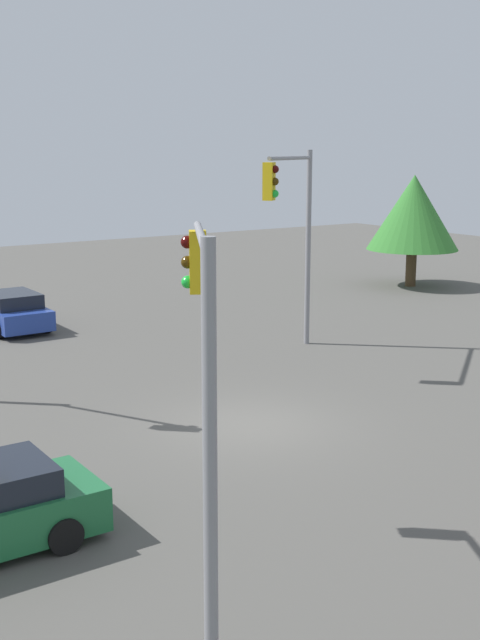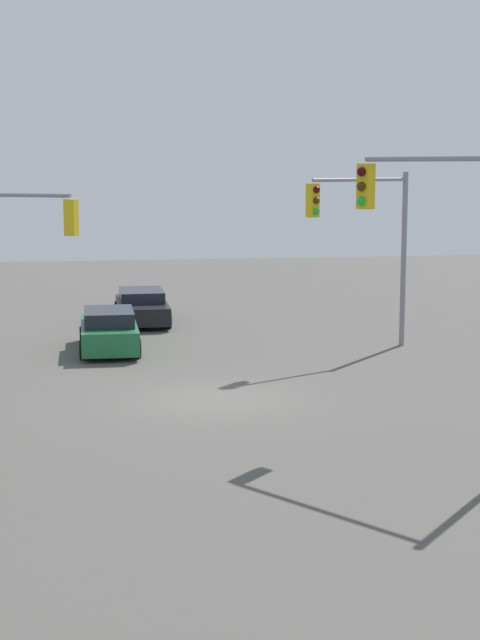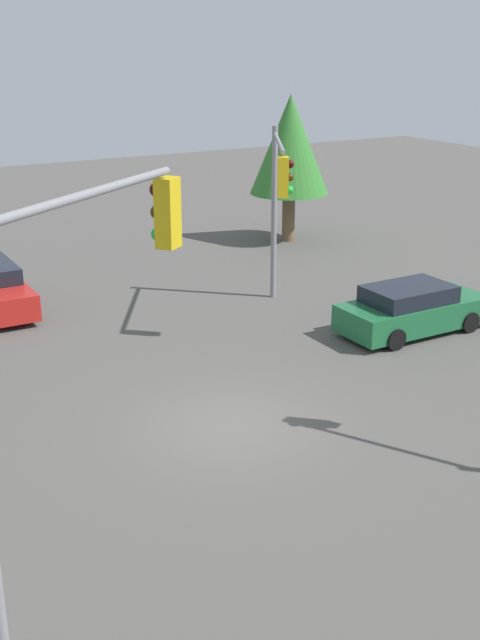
# 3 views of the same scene
# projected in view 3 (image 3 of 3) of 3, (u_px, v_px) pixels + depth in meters

# --- Properties ---
(ground_plane) EXTENTS (80.00, 80.00, 0.00)m
(ground_plane) POSITION_uv_depth(u_px,v_px,m) (230.00, 426.00, 17.69)
(ground_plane) COLOR #54514C
(sedan_green) EXTENTS (1.96, 4.49, 1.42)m
(sedan_green) POSITION_uv_depth(u_px,v_px,m) (412.00, 309.00, 23.10)
(sedan_green) COLOR #1E6638
(sedan_green) RESTS_ON ground_plane
(traffic_signal_main) EXTENTS (2.91, 3.85, 6.52)m
(traffic_signal_main) POSITION_uv_depth(u_px,v_px,m) (69.00, 343.00, 9.99)
(traffic_signal_main) COLOR gray
(traffic_signal_main) RESTS_ON ground_plane
(traffic_signal_cross) EXTENTS (4.04, 2.42, 5.53)m
(traffic_signal_cross) POSITION_uv_depth(u_px,v_px,m) (278.00, 191.00, 23.40)
(traffic_signal_cross) COLOR gray
(traffic_signal_cross) RESTS_ON ground_plane
(tree_left) EXTENTS (3.22, 3.22, 5.98)m
(tree_left) POSITION_uv_depth(u_px,v_px,m) (290.00, 145.00, 32.43)
(tree_left) COLOR brown
(tree_left) RESTS_ON ground_plane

